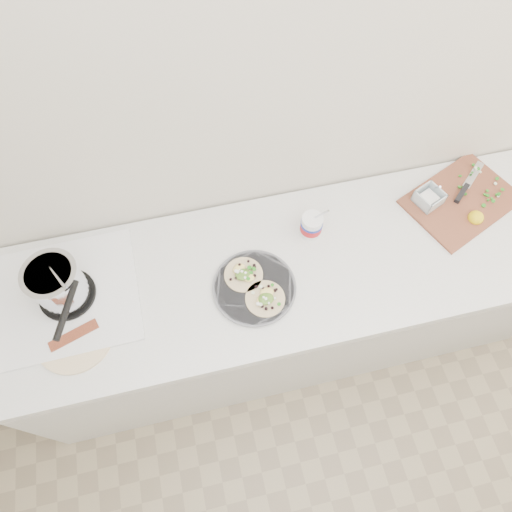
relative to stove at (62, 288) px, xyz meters
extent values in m
cube|color=beige|center=(0.86, 0.26, 0.32)|extent=(3.50, 0.05, 2.60)
cube|color=beige|center=(0.86, -0.04, -0.55)|extent=(2.40, 0.62, 0.86)
cube|color=silver|center=(0.86, -0.06, -0.10)|extent=(2.44, 0.66, 0.04)
cube|color=silver|center=(0.00, 0.00, -0.07)|extent=(0.51, 0.47, 0.01)
cylinder|color=black|center=(0.00, 0.00, -0.06)|extent=(0.20, 0.20, 0.01)
torus|color=black|center=(0.00, 0.00, -0.04)|extent=(0.18, 0.18, 0.02)
cylinder|color=silver|center=(0.00, 0.00, 0.04)|extent=(0.18, 0.18, 0.16)
cylinder|color=#5C5C63|center=(0.67, -0.12, -0.07)|extent=(0.30, 0.30, 0.01)
cylinder|color=#5C5C63|center=(0.67, -0.12, -0.07)|extent=(0.31, 0.31, 0.00)
cylinder|color=white|center=(0.94, 0.07, -0.03)|extent=(0.08, 0.08, 0.10)
cylinder|color=#B2131A|center=(0.94, 0.07, -0.03)|extent=(0.09, 0.09, 0.04)
cylinder|color=#192D99|center=(0.94, 0.07, -0.01)|extent=(0.09, 0.09, 0.01)
cube|color=brown|center=(1.59, 0.07, -0.07)|extent=(0.52, 0.45, 0.01)
cube|color=white|center=(1.44, 0.09, -0.05)|extent=(0.06, 0.06, 0.03)
ellipsoid|color=yellow|center=(1.60, -0.03, -0.05)|extent=(0.06, 0.06, 0.05)
cube|color=silver|center=(1.69, 0.17, -0.07)|extent=(0.14, 0.13, 0.00)
cube|color=black|center=(1.59, 0.09, -0.06)|extent=(0.09, 0.08, 0.02)
cylinder|color=beige|center=(0.01, -0.16, -0.07)|extent=(0.27, 0.27, 0.01)
cube|color=brown|center=(0.01, -0.16, -0.06)|extent=(0.18, 0.09, 0.01)
camera|label=1|loc=(0.52, -0.79, 1.47)|focal=32.00mm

